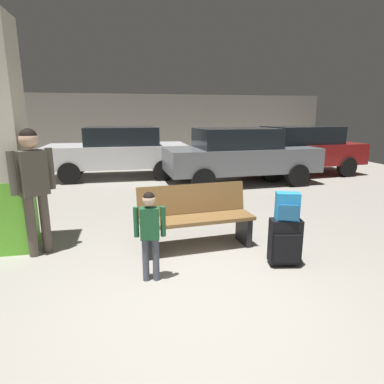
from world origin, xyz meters
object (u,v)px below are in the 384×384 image
at_px(bench, 196,217).
at_px(suitcase, 285,241).
at_px(structural_pillar, 0,140).
at_px(parked_car_side, 297,149).
at_px(parked_car_near, 239,154).
at_px(backpack_bright, 287,207).
at_px(child, 150,227).
at_px(parked_car_far, 119,151).
at_px(adult, 33,179).

bearing_deg(bench, suitcase, -39.56).
bearing_deg(structural_pillar, parked_car_side, 34.04).
relative_size(structural_pillar, parked_car_near, 0.74).
height_order(backpack_bright, parked_car_side, parked_car_side).
distance_m(structural_pillar, parked_car_near, 6.00).
bearing_deg(child, structural_pillar, 144.94).
xyz_separation_m(bench, suitcase, (0.97, -0.80, -0.12)).
bearing_deg(backpack_bright, parked_car_side, 60.33).
xyz_separation_m(backpack_bright, parked_car_far, (-2.14, 6.55, 0.03)).
height_order(child, parked_car_far, parked_car_far).
relative_size(backpack_bright, parked_car_far, 0.08).
height_order(bench, parked_car_far, parked_car_far).
distance_m(bench, child, 1.13).
height_order(bench, parked_car_near, parked_car_near).
height_order(parked_car_far, parked_car_near, same).
bearing_deg(parked_car_near, adult, -136.56).
bearing_deg(parked_car_near, suitcase, -102.69).
distance_m(adult, parked_car_far, 5.66).
bearing_deg(adult, parked_car_side, 37.30).
bearing_deg(parked_car_side, adult, -142.70).
bearing_deg(parked_car_far, bench, -78.47).
height_order(bench, child, child).
distance_m(structural_pillar, child, 2.43).
bearing_deg(adult, bench, -4.57).
height_order(bench, suitcase, bench).
bearing_deg(suitcase, adult, 162.59).
xyz_separation_m(child, adult, (-1.43, 1.03, 0.40)).
bearing_deg(suitcase, bench, 140.44).
bearing_deg(structural_pillar, parked_car_far, 75.42).
bearing_deg(parked_car_side, parked_car_far, 173.18).
relative_size(suitcase, backpack_bright, 1.78).
height_order(suitcase, parked_car_near, parked_car_near).
bearing_deg(suitcase, parked_car_far, 108.12).
distance_m(bench, backpack_bright, 1.30).
relative_size(bench, backpack_bright, 4.84).
distance_m(structural_pillar, adult, 0.70).
bearing_deg(parked_car_far, adult, -99.75).
xyz_separation_m(suitcase, parked_car_near, (1.12, 4.97, 0.48)).
bearing_deg(parked_car_far, parked_car_near, -25.81).
height_order(structural_pillar, parked_car_near, structural_pillar).
relative_size(bench, parked_car_near, 0.39).
relative_size(bench, parked_car_side, 0.39).
bearing_deg(bench, backpack_bright, -39.60).
xyz_separation_m(backpack_bright, parked_car_near, (1.12, 4.97, 0.03)).
height_order(structural_pillar, adult, structural_pillar).
bearing_deg(child, parked_car_near, 60.93).
relative_size(structural_pillar, child, 2.96).
distance_m(bench, adult, 2.22).
bearing_deg(backpack_bright, parked_car_near, 77.30).
bearing_deg(parked_car_near, backpack_bright, -102.70).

